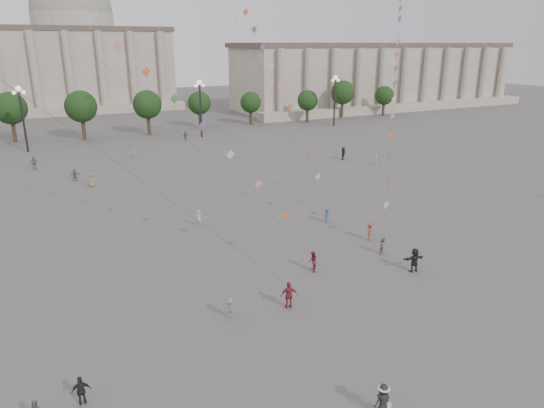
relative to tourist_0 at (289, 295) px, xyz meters
name	(u,v)px	position (x,y,z in m)	size (l,w,h in m)	color
ground	(349,366)	(-0.02, -7.01, -0.96)	(360.00, 360.00, 0.00)	#52504D
hall_east	(378,76)	(74.98, 86.89, 7.46)	(84.00, 26.22, 17.20)	#A79C8C
hall_central	(77,54)	(-0.02, 122.21, 13.27)	(48.30, 34.30, 35.50)	#A79C8C
tree_row	(111,108)	(-0.02, 70.99, 4.43)	(137.12, 5.12, 8.00)	#39271C
lamp_post_mid_west	(21,107)	(-15.02, 62.99, 6.39)	(2.00, 0.90, 10.65)	#262628
lamp_post_mid_east	(200,98)	(14.98, 62.99, 6.39)	(2.00, 0.90, 10.65)	#262628
lamp_post_far_east	(335,91)	(44.98, 62.99, 6.39)	(2.00, 0.90, 10.65)	#262628
person_crowd_0	(185,136)	(11.17, 60.99, -0.10)	(1.01, 0.42, 1.73)	#394581
person_crowd_3	(414,260)	(11.39, 0.53, 0.01)	(1.80, 0.57, 1.94)	black
person_crowd_4	(135,154)	(-0.27, 49.59, -0.18)	(1.46, 0.46, 1.57)	silver
person_crowd_6	(230,309)	(-4.09, 0.42, -0.19)	(1.00, 0.58, 1.55)	slate
person_crowd_7	(375,159)	(31.08, 30.66, -0.20)	(1.41, 0.45, 1.52)	white
person_crowd_8	(370,231)	(12.23, 7.23, -0.13)	(1.08, 0.62, 1.67)	brown
person_crowd_9	(343,153)	(28.41, 35.16, 0.01)	(1.80, 0.57, 1.94)	#222327
person_crowd_10	(0,157)	(-18.88, 56.20, -0.06)	(0.66, 0.43, 1.81)	#AEAEAA
person_crowd_12	(75,175)	(-9.77, 40.55, -0.19)	(1.44, 0.46, 1.55)	slate
person_crowd_13	(199,218)	(-0.56, 17.51, -0.15)	(0.59, 0.39, 1.62)	#B0B0AC
person_crowd_16	(34,163)	(-14.36, 49.29, -0.03)	(1.09, 0.46, 1.87)	slate
person_crowd_19	(91,180)	(-8.20, 36.64, -0.12)	(0.82, 0.54, 1.68)	gray
tourist_0	(289,295)	(0.00, 0.00, 0.00)	(1.13, 0.47, 1.92)	maroon
tourist_1	(81,391)	(-13.52, -3.58, -0.17)	(0.92, 0.38, 1.58)	black
kite_flyer_0	(313,262)	(4.29, 4.05, -0.12)	(0.81, 0.63, 1.68)	maroon
kite_flyer_1	(327,215)	(11.22, 12.84, -0.22)	(0.96, 0.55, 1.48)	#364E7A
kite_flyer_2	(383,246)	(11.37, 4.28, -0.22)	(0.72, 0.56, 1.48)	slate
hat_person	(383,400)	(-0.73, -10.79, -0.06)	(0.88, 0.60, 1.74)	black
kite_train_east	(399,29)	(26.72, 22.58, 17.67)	(28.89, 33.78, 55.17)	#3F3F3F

